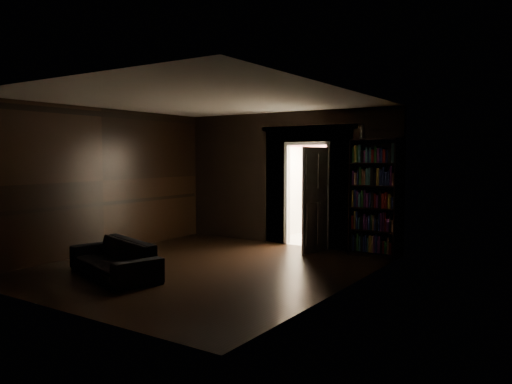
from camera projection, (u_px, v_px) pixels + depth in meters
ground at (203, 268)px, 8.37m from camera, size 5.50×5.50×0.00m
room_walls at (240, 167)px, 9.14m from camera, size 5.02×5.61×2.84m
kitchen_alcove at (330, 186)px, 11.22m from camera, size 2.20×1.80×2.60m
sofa at (114, 253)px, 7.79m from camera, size 2.08×1.38×0.74m
bookshelf at (374, 198)px, 9.34m from camera, size 0.95×0.64×2.20m
refrigerator at (358, 203)px, 11.05m from camera, size 0.91×0.87×1.65m
door at (315, 200)px, 9.71m from camera, size 0.15×0.85×2.05m
figurine at (362, 132)px, 9.31m from camera, size 0.12×0.12×0.27m
bottles at (359, 160)px, 10.98m from camera, size 0.71×0.14×0.28m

